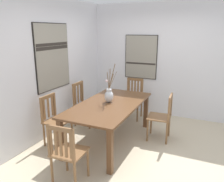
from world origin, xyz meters
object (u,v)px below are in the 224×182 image
dining_table (110,108)px  chair_1 (67,152)px  centerpiece_vase (109,95)px  chair_0 (55,119)px  chair_3 (84,103)px  chair_4 (133,97)px  painting_on_side_wall (141,57)px  chair_2 (162,116)px  painting_on_back_wall (53,57)px

dining_table → chair_1: size_ratio=2.22×
centerpiece_vase → chair_0: centerpiece_vase is taller
chair_0 → chair_3: (0.99, -0.01, 0.01)m
centerpiece_vase → chair_0: 1.09m
chair_3 → chair_4: size_ratio=1.01×
chair_0 → painting_on_side_wall: bearing=-20.9°
chair_2 → dining_table: bearing=119.2°
centerpiece_vase → chair_1: 1.48m
chair_0 → painting_on_side_wall: painting_on_side_wall is taller
chair_2 → painting_on_back_wall: painting_on_back_wall is taller
chair_0 → chair_3: chair_3 is taller
chair_0 → chair_4: size_ratio=0.98×
dining_table → chair_1: bearing=-179.8°
dining_table → chair_0: 1.02m
chair_4 → painting_on_back_wall: size_ratio=0.74×
chair_2 → chair_1: bearing=154.6°
dining_table → centerpiece_vase: centerpiece_vase is taller
dining_table → chair_0: size_ratio=2.17×
painting_on_back_wall → chair_3: bearing=-33.1°
centerpiece_vase → painting_on_back_wall: size_ratio=0.57×
chair_0 → chair_4: 2.04m
chair_0 → chair_2: 2.01m
dining_table → painting_on_side_wall: 1.98m
dining_table → chair_3: bearing=60.0°
painting_on_side_wall → chair_0: bearing=159.1°
dining_table → chair_0: (-0.48, 0.88, -0.18)m
chair_1 → centerpiece_vase: bearing=1.8°
chair_1 → painting_on_side_wall: size_ratio=0.84×
centerpiece_vase → chair_3: 1.02m
chair_0 → painting_on_side_wall: (2.32, -0.89, 0.93)m
centerpiece_vase → chair_3: size_ratio=0.77×
centerpiece_vase → chair_1: size_ratio=0.81×
chair_3 → painting_on_back_wall: size_ratio=0.75×
chair_2 → centerpiece_vase: bearing=114.7°
chair_4 → painting_on_side_wall: size_ratio=0.89×
chair_4 → painting_on_back_wall: (-1.39, 1.20, 1.06)m
chair_1 → chair_2: bearing=-25.4°
chair_2 → chair_3: bearing=89.6°
centerpiece_vase → chair_4: bearing=-1.5°
chair_2 → painting_on_side_wall: bearing=33.1°
chair_1 → chair_3: 2.05m
painting_on_side_wall → chair_2: bearing=-146.9°
chair_1 → painting_on_back_wall: painting_on_back_wall is taller
chair_1 → chair_4: 2.72m
chair_4 → painting_on_side_wall: (0.47, -0.01, 0.92)m
dining_table → painting_on_back_wall: painting_on_back_wall is taller
chair_3 → painting_on_side_wall: bearing=-33.3°
chair_0 → painting_on_back_wall: painting_on_back_wall is taller
chair_0 → painting_on_side_wall: 2.65m
chair_2 → chair_4: chair_4 is taller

